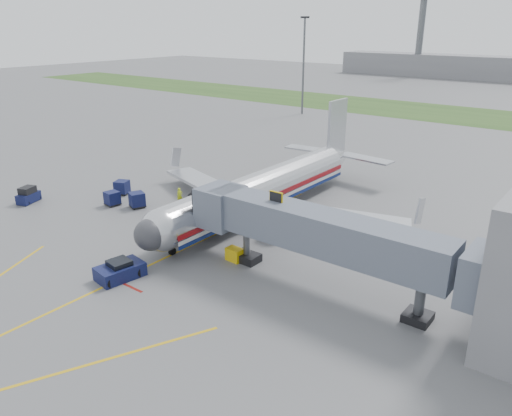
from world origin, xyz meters
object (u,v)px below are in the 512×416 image
Objects in this scene: airliner at (263,189)px; pushback_tug at (120,271)px; belt_loader at (202,220)px; ramp_worker at (180,196)px; baggage_tug at (28,196)px.

airliner is 18.86m from pushback_tug.
belt_loader reaches higher than ramp_worker.
baggage_tug is 21.58m from belt_loader.
baggage_tug is at bearing 151.88° from ramp_worker.
ramp_worker is (-6.51, 3.21, 0.32)m from belt_loader.
ramp_worker is (13.89, 10.23, 0.10)m from baggage_tug.
pushback_tug is at bearing -12.44° from baggage_tug.
pushback_tug is 23.29m from baggage_tug.
baggage_tug is at bearing -161.03° from belt_loader.
airliner reaches higher than baggage_tug.
pushback_tug is at bearing -90.54° from airliner.
pushback_tug is (-0.18, -18.75, -2.01)m from airliner.
airliner is 7.11× the size of belt_loader.
baggage_tug is at bearing 167.56° from pushback_tug.
belt_loader is 2.74× the size of ramp_worker.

